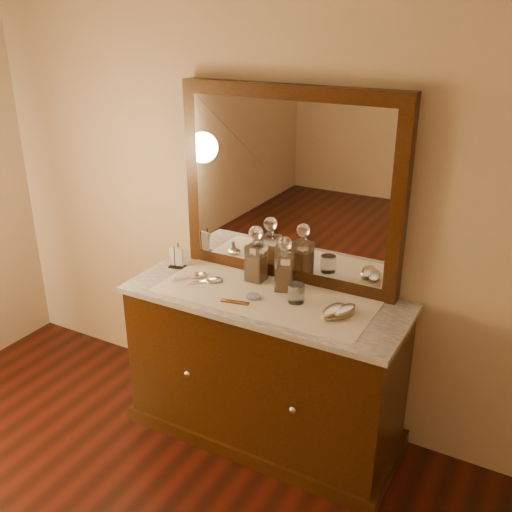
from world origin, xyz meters
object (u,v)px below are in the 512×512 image
object	(u,v)px
mirror_frame	(289,187)
pin_dish	(253,297)
comb	(235,302)
decanter_left	(256,260)
hand_mirror_inner	(211,280)
hand_mirror_outer	(195,275)
brush_near	(333,311)
brush_far	(344,311)
dresser_cabinet	(265,369)
decanter_right	(284,270)
napkin_rack	(177,258)

from	to	relation	value
mirror_frame	pin_dish	xyz separation A→B (m)	(-0.04, -0.31, -0.49)
comb	decanter_left	xyz separation A→B (m)	(-0.03, 0.28, 0.11)
comb	hand_mirror_inner	world-z (taller)	hand_mirror_inner
pin_dish	comb	distance (m)	0.10
comb	hand_mirror_outer	world-z (taller)	hand_mirror_outer
mirror_frame	hand_mirror_inner	xyz separation A→B (m)	(-0.32, -0.25, -0.49)
mirror_frame	brush_near	distance (m)	0.67
brush_far	pin_dish	bearing A→B (deg)	-174.11
dresser_cabinet	brush_far	distance (m)	0.63
mirror_frame	pin_dish	world-z (taller)	mirror_frame
decanter_right	mirror_frame	bearing A→B (deg)	110.64
comb	hand_mirror_inner	xyz separation A→B (m)	(-0.23, 0.14, 0.00)
pin_dish	brush_near	size ratio (longest dim) A/B	0.42
comb	pin_dish	bearing A→B (deg)	49.30
mirror_frame	hand_mirror_outer	size ratio (longest dim) A/B	6.29
pin_dish	brush_near	bearing A→B (deg)	2.73
napkin_rack	decanter_left	size ratio (longest dim) A/B	0.44
napkin_rack	hand_mirror_inner	size ratio (longest dim) A/B	0.80
decanter_right	brush_far	size ratio (longest dim) A/B	1.76
pin_dish	hand_mirror_outer	bearing A→B (deg)	170.82
brush_near	brush_far	bearing A→B (deg)	31.59
dresser_cabinet	hand_mirror_outer	bearing A→B (deg)	-179.98
brush_near	hand_mirror_inner	world-z (taller)	brush_near
decanter_left	brush_far	world-z (taller)	decanter_left
dresser_cabinet	hand_mirror_inner	xyz separation A→B (m)	(-0.32, -0.01, 0.45)
mirror_frame	brush_far	distance (m)	0.69
dresser_cabinet	decanter_left	bearing A→B (deg)	134.35
brush_near	brush_far	size ratio (longest dim) A/B	1.03
dresser_cabinet	pin_dish	distance (m)	0.46
pin_dish	napkin_rack	distance (m)	0.57
dresser_cabinet	napkin_rack	world-z (taller)	napkin_rack
napkin_rack	brush_near	distance (m)	0.98
pin_dish	comb	bearing A→B (deg)	-119.29
comb	decanter_right	size ratio (longest dim) A/B	0.49
comb	brush_near	bearing A→B (deg)	1.78
decanter_right	brush_near	distance (m)	0.36
brush_far	hand_mirror_inner	distance (m)	0.75
pin_dish	napkin_rack	size ratio (longest dim) A/B	0.53
mirror_frame	brush_far	xyz separation A→B (m)	(0.43, -0.26, -0.48)
dresser_cabinet	napkin_rack	xyz separation A→B (m)	(-0.60, 0.07, 0.49)
dresser_cabinet	decanter_left	size ratio (longest dim) A/B	4.61
brush_near	brush_far	xyz separation A→B (m)	(0.05, 0.03, -0.00)
brush_near	brush_far	world-z (taller)	brush_near
napkin_rack	hand_mirror_inner	distance (m)	0.29
comb	decanter_right	xyz separation A→B (m)	(0.14, 0.25, 0.11)
pin_dish	hand_mirror_inner	world-z (taller)	hand_mirror_inner
decanter_right	brush_far	bearing A→B (deg)	-16.78
hand_mirror_outer	mirror_frame	bearing A→B (deg)	29.70
hand_mirror_outer	comb	bearing A→B (deg)	-24.12
comb	brush_near	xyz separation A→B (m)	(0.47, 0.11, 0.02)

